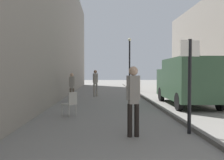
{
  "coord_description": "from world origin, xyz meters",
  "views": [
    {
      "loc": [
        -1.04,
        -1.42,
        1.7
      ],
      "look_at": [
        -0.55,
        12.92,
        1.24
      ],
      "focal_mm": 40.01,
      "sensor_mm": 36.0,
      "label": 1
    }
  ],
  "objects": [
    {
      "name": "pedestrian_main_foreground",
      "position": [
        -2.85,
        12.93,
        0.95
      ],
      "size": [
        0.33,
        0.21,
        1.65
      ],
      "rotation": [
        0.0,
        0.0,
        3.03
      ],
      "color": "brown",
      "rests_on": "ground_plane"
    },
    {
      "name": "street_sign_post",
      "position": [
        1.33,
        5.35,
        1.55
      ],
      "size": [
        0.59,
        0.19,
        2.6
      ],
      "rotation": [
        0.0,
        0.0,
        3.41
      ],
      "color": "black",
      "rests_on": "ground_plane"
    },
    {
      "name": "pedestrian_far_crossing",
      "position": [
        -0.26,
        5.06,
        1.07
      ],
      "size": [
        0.37,
        0.24,
        1.85
      ],
      "rotation": [
        0.0,
        0.0,
        0.14
      ],
      "color": "black",
      "rests_on": "ground_plane"
    },
    {
      "name": "building_facade_left",
      "position": [
        -5.5,
        12.0,
        4.69
      ],
      "size": [
        3.8,
        40.0,
        9.37
      ],
      "primitive_type": "cube",
      "color": "gray",
      "rests_on": "ground_plane"
    },
    {
      "name": "delivery_van",
      "position": [
        3.24,
        11.19,
        1.28
      ],
      "size": [
        2.15,
        5.3,
        2.37
      ],
      "rotation": [
        0.0,
        0.0,
        -0.02
      ],
      "color": "#335138",
      "rests_on": "ground_plane"
    },
    {
      "name": "pedestrian_mid_block",
      "position": [
        -1.6,
        15.85,
        1.06
      ],
      "size": [
        0.35,
        0.27,
        1.84
      ],
      "rotation": [
        0.0,
        0.0,
        0.32
      ],
      "color": "gray",
      "rests_on": "ground_plane"
    },
    {
      "name": "ground_plane",
      "position": [
        0.0,
        12.0,
        0.0
      ],
      "size": [
        80.0,
        80.0,
        0.0
      ],
      "primitive_type": "plane",
      "color": "gray"
    },
    {
      "name": "kerb_strip",
      "position": [
        1.58,
        12.0,
        0.06
      ],
      "size": [
        0.16,
        40.0,
        0.12
      ],
      "primitive_type": "cube",
      "color": "#615F5B",
      "rests_on": "ground_plane"
    },
    {
      "name": "cafe_chair_near_window",
      "position": [
        -2.3,
        8.15,
        0.55
      ],
      "size": [
        0.62,
        0.62,
        0.94
      ],
      "rotation": [
        0.0,
        0.0,
        0.93
      ],
      "color": "#B7B2A8",
      "rests_on": "ground_plane"
    },
    {
      "name": "lamp_post",
      "position": [
        1.32,
        21.05,
        2.72
      ],
      "size": [
        0.28,
        0.28,
        4.76
      ],
      "color": "black",
      "rests_on": "ground_plane"
    }
  ]
}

